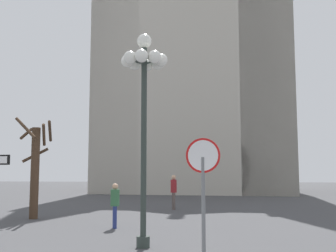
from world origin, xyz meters
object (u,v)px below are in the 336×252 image
stop_sign (203,179)px  bare_tree (35,167)px  pedestrian_standing (115,201)px  street_lamp (144,87)px  pedestrian_walking (174,188)px  cathedral (195,78)px

stop_sign → bare_tree: size_ratio=0.64×
stop_sign → pedestrian_standing: size_ratio=1.73×
street_lamp → pedestrian_walking: bearing=90.2°
cathedral → bare_tree: bearing=-106.5°
street_lamp → bare_tree: size_ratio=1.37×
stop_sign → street_lamp: size_ratio=0.46×
cathedral → street_lamp: (-0.61, -26.79, -6.37)m
street_lamp → bare_tree: street_lamp is taller
stop_sign → street_lamp: street_lamp is taller
street_lamp → pedestrian_walking: street_lamp is taller
pedestrian_walking → bare_tree: bearing=-141.8°
street_lamp → pedestrian_standing: bearing=114.9°
bare_tree → stop_sign: bearing=-49.0°
stop_sign → bare_tree: 11.12m
cathedral → street_lamp: cathedral is taller
pedestrian_standing → pedestrian_walking: bearing=77.2°
stop_sign → bare_tree: bare_tree is taller
cathedral → stop_sign: cathedral is taller
cathedral → pedestrian_standing: size_ratio=20.41×
bare_tree → pedestrian_standing: bare_tree is taller
cathedral → pedestrian_standing: cathedral is taller
cathedral → pedestrian_standing: 25.46m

